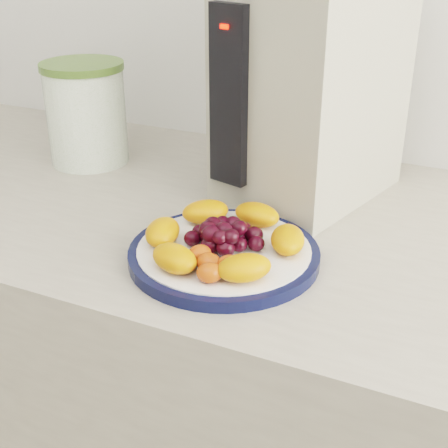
% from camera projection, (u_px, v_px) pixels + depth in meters
% --- Properties ---
extents(counter, '(3.50, 0.60, 0.90)m').
position_uv_depth(counter, '(208.00, 430.00, 1.13)').
color(counter, '#ABA291').
rests_on(counter, floor).
extents(cabinet_face, '(3.48, 0.58, 0.84)m').
position_uv_depth(cabinet_face, '(208.00, 442.00, 1.14)').
color(cabinet_face, olive).
rests_on(cabinet_face, floor).
extents(plate_rim, '(0.24, 0.24, 0.01)m').
position_uv_depth(plate_rim, '(224.00, 255.00, 0.77)').
color(plate_rim, '#0B1134').
rests_on(plate_rim, counter).
extents(plate_face, '(0.22, 0.22, 0.02)m').
position_uv_depth(plate_face, '(224.00, 254.00, 0.77)').
color(plate_face, white).
rests_on(plate_face, counter).
extents(canister, '(0.16, 0.16, 0.16)m').
position_uv_depth(canister, '(87.00, 117.00, 1.06)').
color(canister, '#406D1D').
rests_on(canister, counter).
extents(canister_lid, '(0.17, 0.17, 0.01)m').
position_uv_depth(canister_lid, '(82.00, 66.00, 1.02)').
color(canister_lid, '#4F6C2E').
rests_on(canister_lid, canister).
extents(appliance_body, '(0.25, 0.30, 0.33)m').
position_uv_depth(appliance_body, '(313.00, 87.00, 0.90)').
color(appliance_body, '#A7A28E').
rests_on(appliance_body, counter).
extents(appliance_panel, '(0.06, 0.03, 0.24)m').
position_uv_depth(appliance_panel, '(230.00, 98.00, 0.83)').
color(appliance_panel, black).
rests_on(appliance_panel, appliance_body).
extents(appliance_led, '(0.01, 0.01, 0.01)m').
position_uv_depth(appliance_led, '(225.00, 26.00, 0.79)').
color(appliance_led, '#FF0C05').
rests_on(appliance_led, appliance_panel).
extents(fruit_plate, '(0.21, 0.21, 0.04)m').
position_uv_depth(fruit_plate, '(222.00, 238.00, 0.76)').
color(fruit_plate, orange).
rests_on(fruit_plate, plate_face).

